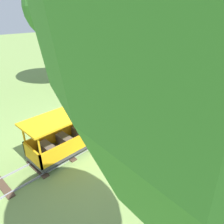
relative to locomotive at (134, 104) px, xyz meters
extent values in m
plane|color=#75934C|center=(0.00, -1.28, -0.48)|extent=(60.00, 60.00, 0.00)
cube|color=gray|center=(-0.25, -1.21, -0.46)|extent=(0.03, 6.40, 0.04)
cube|color=gray|center=(0.25, -1.21, -0.46)|extent=(0.03, 6.40, 0.04)
cube|color=#4C3828|center=(0.00, -4.05, -0.47)|extent=(0.75, 0.14, 0.03)
cube|color=#4C3828|center=(0.00, -3.34, -0.47)|extent=(0.75, 0.14, 0.03)
cube|color=#4C3828|center=(0.00, -2.63, -0.47)|extent=(0.75, 0.14, 0.03)
cube|color=#4C3828|center=(0.00, -1.92, -0.47)|extent=(0.75, 0.14, 0.03)
cube|color=#4C3828|center=(0.00, -1.21, -0.47)|extent=(0.75, 0.14, 0.03)
cube|color=#4C3828|center=(0.00, -0.49, -0.47)|extent=(0.75, 0.14, 0.03)
cube|color=#4C3828|center=(0.00, 0.22, -0.47)|extent=(0.75, 0.14, 0.03)
cube|color=#4C3828|center=(0.00, 0.93, -0.47)|extent=(0.75, 0.14, 0.03)
cube|color=#4C3828|center=(0.00, 1.64, -0.47)|extent=(0.75, 0.14, 0.03)
cube|color=black|center=(0.00, 0.09, -0.27)|extent=(0.63, 1.40, 0.10)
cylinder|color=black|center=(0.00, 0.29, 0.08)|extent=(0.44, 0.85, 0.44)
cylinder|color=#B7932D|center=(0.00, 0.72, 0.08)|extent=(0.37, 0.02, 0.37)
cylinder|color=black|center=(0.00, 0.59, 0.43)|extent=(0.12, 0.12, 0.26)
sphere|color=#B7932D|center=(0.00, 0.24, 0.35)|extent=(0.16, 0.16, 0.16)
cube|color=black|center=(0.00, -0.38, 0.05)|extent=(0.63, 0.45, 0.55)
cube|color=black|center=(0.00, -0.38, 0.35)|extent=(0.71, 0.53, 0.04)
sphere|color=#F2EAB2|center=(0.00, 0.75, 0.34)|extent=(0.10, 0.10, 0.10)
cylinder|color=#2D2D2D|center=(-0.25, 0.44, -0.28)|extent=(0.05, 0.32, 0.32)
cylinder|color=#2D2D2D|center=(0.25, 0.44, -0.28)|extent=(0.05, 0.32, 0.32)
cylinder|color=#2D2D2D|center=(-0.25, -0.26, -0.28)|extent=(0.05, 0.32, 0.32)
cylinder|color=#2D2D2D|center=(0.25, -0.26, -0.28)|extent=(0.05, 0.32, 0.32)
cube|color=#3F3F3F|center=(0.00, -2.11, -0.30)|extent=(0.71, 2.60, 0.08)
cube|color=orange|center=(-0.33, -2.11, -0.09)|extent=(0.04, 2.60, 0.35)
cube|color=orange|center=(0.33, -2.11, -0.09)|extent=(0.04, 2.60, 0.35)
cube|color=orange|center=(0.00, -0.83, -0.09)|extent=(0.71, 0.04, 0.35)
cube|color=orange|center=(0.00, -3.39, -0.09)|extent=(0.71, 0.04, 0.35)
cylinder|color=orange|center=(-0.32, -0.86, 0.11)|extent=(0.04, 0.04, 0.75)
cylinder|color=orange|center=(0.32, -0.86, 0.11)|extent=(0.04, 0.04, 0.75)
cylinder|color=orange|center=(-0.32, -3.36, 0.11)|extent=(0.04, 0.04, 0.75)
cylinder|color=orange|center=(0.32, -3.36, 0.11)|extent=(0.04, 0.04, 0.75)
cube|color=orange|center=(0.00, -2.11, 0.51)|extent=(0.81, 2.70, 0.04)
cube|color=brown|center=(0.00, -3.03, -0.14)|extent=(0.55, 0.20, 0.24)
cube|color=brown|center=(0.00, -2.57, -0.14)|extent=(0.55, 0.20, 0.24)
cube|color=brown|center=(0.00, -2.11, -0.14)|extent=(0.55, 0.20, 0.24)
cube|color=brown|center=(0.00, -1.65, -0.14)|extent=(0.55, 0.20, 0.24)
cube|color=brown|center=(0.00, -1.19, -0.14)|extent=(0.55, 0.20, 0.24)
cylinder|color=#262626|center=(-0.25, -1.20, -0.32)|extent=(0.04, 0.24, 0.24)
cylinder|color=#262626|center=(0.25, -1.20, -0.32)|extent=(0.04, 0.24, 0.24)
cylinder|color=#262626|center=(-0.25, -3.02, -0.32)|extent=(0.04, 0.24, 0.24)
cylinder|color=#262626|center=(0.25, -3.02, -0.32)|extent=(0.04, 0.24, 0.24)
cylinder|color=#282D47|center=(-0.96, -0.52, -0.08)|extent=(0.12, 0.12, 0.80)
cylinder|color=#282D47|center=(-0.78, -0.52, -0.08)|extent=(0.12, 0.12, 0.80)
cylinder|color=white|center=(-0.87, -0.52, 0.59)|extent=(0.30, 0.30, 0.55)
sphere|color=beige|center=(-0.87, -0.52, 0.98)|extent=(0.22, 0.22, 0.22)
cylinder|color=black|center=(-0.87, -0.52, 1.11)|extent=(0.20, 0.20, 0.06)
cube|color=brown|center=(2.56, -1.75, -0.06)|extent=(1.35, 0.60, 0.06)
cube|color=brown|center=(2.53, -1.93, 0.14)|extent=(1.29, 0.25, 0.40)
cube|color=#333333|center=(2.00, -1.66, -0.27)|extent=(0.13, 0.33, 0.42)
cube|color=#333333|center=(3.13, -1.84, -0.27)|extent=(0.13, 0.33, 0.42)
cylinder|color=#4C3823|center=(-4.19, 0.38, 0.66)|extent=(0.30, 0.30, 2.29)
sphere|color=#3D7F33|center=(-4.19, 0.38, 2.74)|extent=(2.67, 2.67, 2.67)
camera|label=1|loc=(3.59, -4.80, 2.58)|focal=33.66mm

